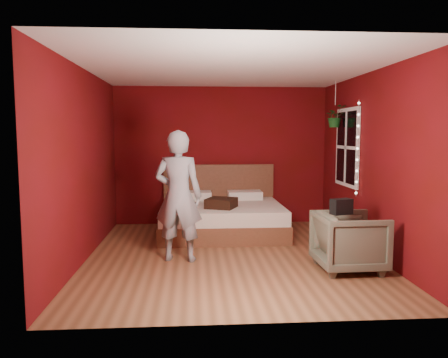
# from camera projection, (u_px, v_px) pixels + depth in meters

# --- Properties ---
(floor) EXTENTS (4.50, 4.50, 0.00)m
(floor) POSITION_uv_depth(u_px,v_px,m) (231.00, 255.00, 6.21)
(floor) COLOR brown
(floor) RESTS_ON ground
(room_walls) EXTENTS (4.04, 4.54, 2.62)m
(room_walls) POSITION_uv_depth(u_px,v_px,m) (231.00, 137.00, 6.03)
(room_walls) COLOR #620A12
(room_walls) RESTS_ON ground
(window) EXTENTS (0.05, 0.97, 1.27)m
(window) POSITION_uv_depth(u_px,v_px,m) (347.00, 147.00, 7.08)
(window) COLOR white
(window) RESTS_ON room_walls
(fairy_lights) EXTENTS (0.04, 0.04, 1.45)m
(fairy_lights) POSITION_uv_depth(u_px,v_px,m) (357.00, 148.00, 6.55)
(fairy_lights) COLOR silver
(fairy_lights) RESTS_ON room_walls
(bed) EXTENTS (2.07, 1.76, 1.14)m
(bed) POSITION_uv_depth(u_px,v_px,m) (221.00, 216.00, 7.58)
(bed) COLOR brown
(bed) RESTS_ON ground
(person) EXTENTS (0.72, 0.54, 1.77)m
(person) POSITION_uv_depth(u_px,v_px,m) (178.00, 196.00, 5.88)
(person) COLOR gray
(person) RESTS_ON ground
(armchair) EXTENTS (0.83, 0.81, 0.74)m
(armchair) POSITION_uv_depth(u_px,v_px,m) (349.00, 241.00, 5.50)
(armchair) COLOR #585846
(armchair) RESTS_ON ground
(handbag) EXTENTS (0.29, 0.22, 0.19)m
(handbag) POSITION_uv_depth(u_px,v_px,m) (341.00, 206.00, 5.36)
(handbag) COLOR black
(handbag) RESTS_ON armchair
(throw_pillow) EXTENTS (0.57, 0.57, 0.16)m
(throw_pillow) POSITION_uv_depth(u_px,v_px,m) (221.00, 203.00, 7.10)
(throw_pillow) COLOR black
(throw_pillow) RESTS_ON bed
(hanging_plant) EXTENTS (0.40, 0.37, 0.78)m
(hanging_plant) POSITION_uv_depth(u_px,v_px,m) (335.00, 116.00, 7.26)
(hanging_plant) COLOR silver
(hanging_plant) RESTS_ON room_walls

